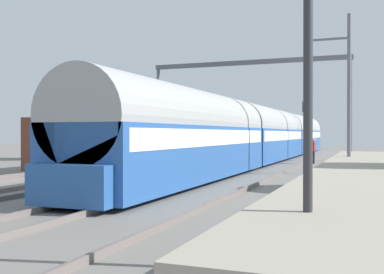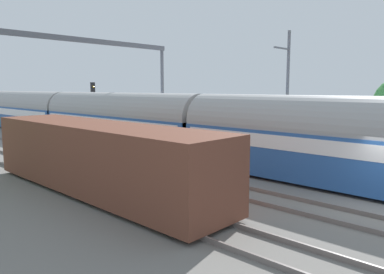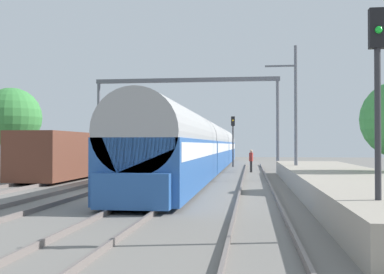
% 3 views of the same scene
% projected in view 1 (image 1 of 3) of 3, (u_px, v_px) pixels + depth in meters
% --- Properties ---
extents(ground, '(120.00, 120.00, 0.00)m').
position_uv_depth(ground, '(115.00, 187.00, 18.10)').
color(ground, slate).
extents(track_west, '(1.52, 60.00, 0.16)m').
position_uv_depth(track_west, '(73.00, 183.00, 18.79)').
color(track_west, slate).
rests_on(track_west, ground).
extents(track_east, '(1.52, 60.00, 0.16)m').
position_uv_depth(track_east, '(161.00, 187.00, 17.41)').
color(track_east, slate).
rests_on(track_east, ground).
extents(track_far_east, '(1.52, 60.00, 0.16)m').
position_uv_depth(track_far_east, '(263.00, 191.00, 16.03)').
color(track_far_east, slate).
rests_on(track_far_east, ground).
extents(platform, '(4.40, 28.00, 0.90)m').
position_uv_depth(platform, '(383.00, 179.00, 16.53)').
color(platform, '#A39989').
rests_on(platform, ground).
extents(passenger_train, '(2.93, 49.20, 3.82)m').
position_uv_depth(passenger_train, '(267.00, 134.00, 35.05)').
color(passenger_train, '#28569E').
rests_on(passenger_train, ground).
extents(freight_car, '(2.80, 13.00, 2.70)m').
position_uv_depth(freight_car, '(112.00, 143.00, 29.08)').
color(freight_car, brown).
rests_on(freight_car, ground).
extents(person_crossing, '(0.31, 0.44, 1.73)m').
position_uv_depth(person_crossing, '(313.00, 149.00, 31.81)').
color(person_crossing, black).
rests_on(person_crossing, ground).
extents(railway_signal_near, '(0.36, 0.30, 5.19)m').
position_uv_depth(railway_signal_near, '(308.00, 49.00, 6.92)').
color(railway_signal_near, '#2D2D33').
rests_on(railway_signal_near, ground).
extents(railway_signal_far, '(0.36, 0.30, 4.80)m').
position_uv_depth(railway_signal_far, '(305.00, 121.00, 40.36)').
color(railway_signal_far, '#2D2D33').
rests_on(railway_signal_far, ground).
extents(catenary_gantry, '(15.97, 0.28, 7.86)m').
position_uv_depth(catenary_gantry, '(247.00, 85.00, 37.28)').
color(catenary_gantry, slate).
rests_on(catenary_gantry, ground).
extents(catenary_pole_east_mid, '(1.90, 0.20, 8.00)m').
position_uv_depth(catenary_pole_east_mid, '(348.00, 91.00, 23.32)').
color(catenary_pole_east_mid, slate).
rests_on(catenary_pole_east_mid, ground).
extents(tree_west_background, '(4.58, 4.58, 6.52)m').
position_uv_depth(tree_west_background, '(68.00, 106.00, 36.46)').
color(tree_west_background, '#4C3826').
rests_on(tree_west_background, ground).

